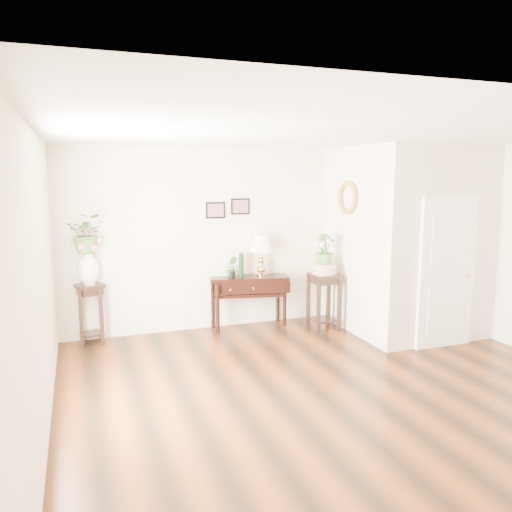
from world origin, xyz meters
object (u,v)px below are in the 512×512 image
table_lamp (261,254)px  plant_stand_a (91,314)px  plant_stand_b (324,302)px  console_table (249,302)px

table_lamp → plant_stand_a: table_lamp is taller
table_lamp → plant_stand_b: size_ratio=0.75×
plant_stand_b → console_table: bearing=153.9°
console_table → plant_stand_b: bearing=-14.2°
table_lamp → plant_stand_b: bearing=-31.4°
console_table → table_lamp: size_ratio=1.85×
console_table → plant_stand_a: bearing=-168.1°
plant_stand_b → table_lamp: bearing=148.6°
plant_stand_a → table_lamp: bearing=0.0°
table_lamp → plant_stand_a: (-2.58, 0.00, -0.73)m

